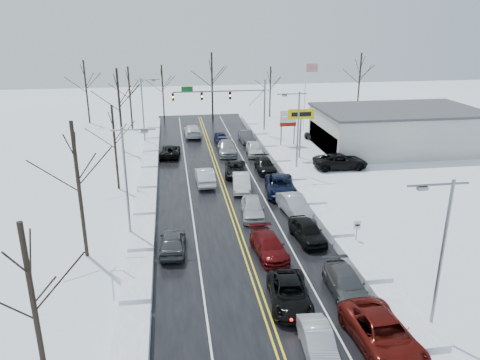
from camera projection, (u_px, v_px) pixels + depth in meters
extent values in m
plane|color=white|center=(232.00, 214.00, 41.30)|extent=(160.00, 160.00, 0.00)
cube|color=black|center=(229.00, 205.00, 43.16)|extent=(14.00, 84.00, 0.01)
cube|color=white|center=(146.00, 210.00, 42.09)|extent=(1.87, 72.00, 0.80)
cube|color=white|center=(309.00, 200.00, 44.24)|extent=(1.87, 72.00, 0.80)
cylinder|color=slate|center=(265.00, 108.00, 67.27)|extent=(0.24, 0.24, 8.00)
cylinder|color=slate|center=(219.00, 91.00, 65.52)|extent=(13.00, 0.18, 0.18)
cylinder|color=slate|center=(256.00, 98.00, 66.64)|extent=(2.33, 0.10, 2.33)
cube|color=#0C591E|center=(187.00, 89.00, 64.76)|extent=(1.60, 0.08, 0.70)
cube|color=black|center=(230.00, 96.00, 65.95)|extent=(0.32, 0.25, 1.05)
sphere|color=#3F0705|center=(230.00, 94.00, 65.70)|extent=(0.20, 0.20, 0.20)
sphere|color=orange|center=(230.00, 96.00, 65.80)|extent=(0.22, 0.22, 0.22)
sphere|color=black|center=(230.00, 98.00, 65.90)|extent=(0.20, 0.20, 0.20)
cube|color=black|center=(202.00, 96.00, 65.39)|extent=(0.32, 0.25, 1.05)
sphere|color=#3F0705|center=(202.00, 94.00, 65.14)|extent=(0.20, 0.20, 0.20)
sphere|color=orange|center=(202.00, 96.00, 65.24)|extent=(0.22, 0.22, 0.22)
sphere|color=black|center=(202.00, 99.00, 65.34)|extent=(0.20, 0.20, 0.20)
cube|color=black|center=(173.00, 97.00, 64.82)|extent=(0.32, 0.25, 1.05)
sphere|color=#3F0705|center=(173.00, 95.00, 64.57)|extent=(0.20, 0.20, 0.20)
sphere|color=orange|center=(173.00, 97.00, 64.67)|extent=(0.22, 0.22, 0.22)
sphere|color=black|center=(173.00, 99.00, 64.77)|extent=(0.20, 0.20, 0.20)
cylinder|color=slate|center=(300.00, 135.00, 56.77)|extent=(0.20, 0.20, 5.60)
cube|color=yellow|center=(301.00, 114.00, 55.90)|extent=(3.20, 0.30, 1.20)
cube|color=black|center=(301.00, 114.00, 55.74)|extent=(2.40, 0.04, 0.50)
cylinder|color=slate|center=(281.00, 130.00, 62.50)|extent=(0.16, 0.16, 4.00)
cylinder|color=slate|center=(294.00, 130.00, 62.75)|extent=(0.16, 0.16, 4.00)
cube|color=white|center=(288.00, 113.00, 61.86)|extent=(2.20, 0.22, 0.70)
cube|color=white|center=(288.00, 119.00, 62.13)|extent=(2.20, 0.22, 0.70)
cube|color=#B30D10|center=(288.00, 124.00, 62.36)|extent=(2.20, 0.22, 0.50)
cylinder|color=slate|center=(356.00, 236.00, 34.63)|extent=(0.08, 0.08, 2.20)
cube|color=white|center=(357.00, 225.00, 34.33)|extent=(0.55, 0.05, 0.70)
cube|color=black|center=(357.00, 225.00, 34.30)|extent=(0.35, 0.02, 0.15)
cylinder|color=silver|center=(305.00, 97.00, 69.72)|extent=(0.14, 0.14, 10.00)
cube|color=beige|center=(397.00, 130.00, 60.64)|extent=(20.00, 12.00, 5.00)
cube|color=#262628|center=(322.00, 140.00, 59.53)|extent=(0.10, 11.00, 2.80)
cube|color=#3F3F42|center=(399.00, 110.00, 59.75)|extent=(20.40, 12.40, 0.30)
cylinder|color=slate|center=(441.00, 262.00, 24.22)|extent=(0.18, 0.18, 9.00)
cylinder|color=slate|center=(438.00, 185.00, 22.67)|extent=(3.20, 0.12, 0.12)
cube|color=slate|center=(422.00, 188.00, 22.61)|extent=(0.50, 0.25, 0.18)
cylinder|color=slate|center=(298.00, 134.00, 50.32)|extent=(0.18, 0.18, 9.00)
cylinder|color=slate|center=(292.00, 94.00, 48.78)|extent=(3.20, 0.12, 0.12)
cube|color=slate|center=(285.00, 96.00, 48.72)|extent=(0.50, 0.25, 0.18)
cylinder|color=slate|center=(126.00, 186.00, 34.87)|extent=(0.18, 0.18, 9.00)
cylinder|color=slate|center=(133.00, 130.00, 33.55)|extent=(3.20, 0.12, 0.12)
cube|color=slate|center=(144.00, 131.00, 33.72)|extent=(0.50, 0.25, 0.18)
cylinder|color=slate|center=(143.00, 113.00, 60.98)|extent=(0.18, 0.18, 9.00)
cylinder|color=slate|center=(147.00, 80.00, 59.66)|extent=(3.20, 0.12, 0.12)
cube|color=slate|center=(153.00, 81.00, 59.82)|extent=(0.50, 0.25, 0.18)
cylinder|color=#2D231C|center=(36.00, 320.00, 19.60)|extent=(0.24, 0.24, 9.00)
cylinder|color=#2D231C|center=(79.00, 192.00, 32.42)|extent=(0.27, 0.27, 10.00)
cylinder|color=#2D231C|center=(115.00, 148.00, 45.86)|extent=(0.23, 0.23, 8.50)
cylinder|color=#2D231C|center=(120.00, 111.00, 58.48)|extent=(0.28, 0.28, 10.50)
cylinder|color=#2D231C|center=(130.00, 99.00, 69.89)|extent=(0.25, 0.25, 9.50)
cylinder|color=#2D231C|center=(87.00, 92.00, 74.39)|extent=(0.27, 0.27, 10.00)
cylinder|color=#2D231C|center=(163.00, 93.00, 77.18)|extent=(0.24, 0.24, 9.00)
cylinder|color=#2D231C|center=(212.00, 87.00, 76.11)|extent=(0.29, 0.29, 11.00)
cylinder|color=#2D231C|center=(270.00, 92.00, 79.34)|extent=(0.23, 0.23, 8.50)
cylinder|color=#2D231C|center=(359.00, 84.00, 81.73)|extent=(0.28, 0.28, 10.50)
imported|color=#B0B3B8|center=(317.00, 353.00, 24.25)|extent=(1.71, 4.29, 1.39)
imported|color=black|center=(289.00, 304.00, 28.42)|extent=(2.90, 5.37, 1.43)
imported|color=#540B0C|center=(269.00, 255.00, 34.24)|extent=(2.44, 5.17, 1.46)
imported|color=silver|center=(253.00, 216.00, 40.75)|extent=(2.36, 4.89, 1.61)
imported|color=silver|center=(241.00, 190.00, 47.01)|extent=(2.17, 4.94, 1.58)
imported|color=black|center=(236.00, 175.00, 51.34)|extent=(2.91, 5.22, 1.38)
imported|color=gray|center=(227.00, 154.00, 59.09)|extent=(2.59, 5.73, 1.63)
imported|color=black|center=(221.00, 143.00, 64.03)|extent=(1.82, 4.32, 1.46)
imported|color=#520F0B|center=(381.00, 348.00, 24.63)|extent=(3.16, 6.27, 1.70)
imported|color=#3F4144|center=(345.00, 294.00, 29.40)|extent=(2.22, 5.12, 1.47)
imported|color=black|center=(307.00, 240.00, 36.42)|extent=(2.29, 4.84, 1.60)
imported|color=#A4A7AC|center=(294.00, 214.00, 41.23)|extent=(2.31, 5.18, 1.65)
imported|color=black|center=(280.00, 193.00, 45.98)|extent=(3.52, 6.27, 1.65)
imported|color=black|center=(265.00, 171.00, 52.50)|extent=(2.05, 4.85, 1.40)
imported|color=silver|center=(254.00, 155.00, 58.69)|extent=(2.32, 4.96, 1.64)
imported|color=#45484B|center=(246.00, 142.00, 64.77)|extent=(1.78, 4.72, 1.54)
imported|color=silver|center=(205.00, 184.00, 48.61)|extent=(1.90, 5.13, 1.67)
imported|color=black|center=(170.00, 156.00, 58.12)|extent=(2.74, 5.23, 1.41)
imported|color=silver|center=(193.00, 136.00, 67.75)|extent=(2.44, 5.80, 1.67)
imported|color=#44474A|center=(173.00, 251.00, 34.76)|extent=(2.12, 4.75, 1.59)
imported|color=black|center=(340.00, 168.00, 53.54)|extent=(6.24, 3.01, 1.71)
imported|color=#3E4043|center=(352.00, 156.00, 58.24)|extent=(2.39, 5.47, 1.56)
imported|color=black|center=(316.00, 141.00, 64.96)|extent=(2.41, 4.95, 1.63)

